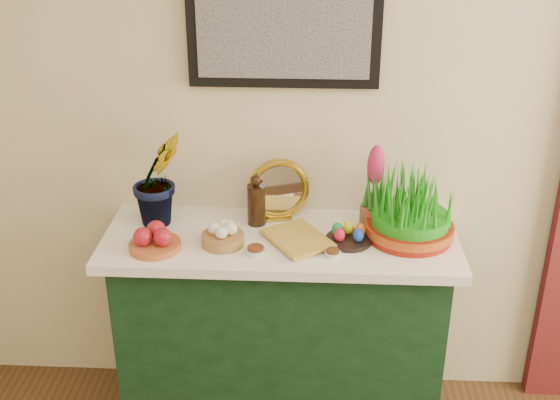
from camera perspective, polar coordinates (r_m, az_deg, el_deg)
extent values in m
cube|color=beige|center=(2.83, 6.98, 7.57)|extent=(4.00, 0.04, 2.70)
cube|color=black|center=(2.72, 0.31, 14.65)|extent=(0.74, 0.03, 0.54)
cube|color=#A5A5A5|center=(2.70, 0.29, 14.58)|extent=(0.66, 0.01, 0.46)
cube|color=#153B1E|center=(3.02, 0.05, -10.70)|extent=(1.30, 0.45, 0.85)
cube|color=white|center=(2.78, 0.05, -3.28)|extent=(1.40, 0.55, 0.04)
imported|color=#246C1F|center=(2.81, -9.95, 2.90)|extent=(0.34, 0.33, 0.52)
cylinder|color=#B0582C|center=(2.72, -10.13, -3.68)|extent=(0.26, 0.26, 0.03)
cylinder|color=#AB8245|center=(2.71, -4.67, -3.20)|extent=(0.17, 0.17, 0.04)
cylinder|color=black|center=(2.83, -1.93, -0.40)|extent=(0.07, 0.07, 0.17)
sphere|color=black|center=(2.79, -1.96, 1.60)|extent=(0.05, 0.05, 0.05)
cube|color=#B3912A|center=(2.90, -0.13, -1.43)|extent=(0.11, 0.07, 0.02)
torus|color=#B3912A|center=(2.86, -0.12, 0.89)|extent=(0.27, 0.11, 0.26)
cylinder|color=silver|center=(2.86, -0.13, 0.85)|extent=(0.20, 0.07, 0.20)
imported|color=gold|center=(2.68, -0.36, -3.64)|extent=(0.29, 0.31, 0.04)
cylinder|color=silver|center=(2.65, -2.00, -4.20)|extent=(0.08, 0.08, 0.02)
cylinder|color=#592D14|center=(2.64, -2.00, -3.92)|extent=(0.06, 0.06, 0.01)
cylinder|color=silver|center=(2.64, 4.32, -4.39)|extent=(0.06, 0.06, 0.02)
cylinder|color=#592D14|center=(2.63, 4.33, -4.14)|extent=(0.05, 0.05, 0.01)
cylinder|color=black|center=(2.74, 5.58, -3.26)|extent=(0.21, 0.21, 0.02)
ellipsoid|color=red|center=(2.69, 4.88, -2.83)|extent=(0.04, 0.04, 0.06)
ellipsoid|color=blue|center=(2.70, 6.39, -2.86)|extent=(0.04, 0.04, 0.06)
ellipsoid|color=yellow|center=(2.75, 5.59, -2.23)|extent=(0.04, 0.04, 0.06)
ellipsoid|color=#198E3A|center=(2.73, 4.67, -2.39)|extent=(0.04, 0.04, 0.06)
ellipsoid|color=#E95A1B|center=(2.74, 6.53, -2.43)|extent=(0.04, 0.04, 0.06)
cylinder|color=brown|center=(2.85, 7.54, -1.33)|extent=(0.11, 0.11, 0.09)
ellipsoid|color=#D1295F|center=(2.76, 7.80, 2.83)|extent=(0.07, 0.07, 0.17)
cylinder|color=maroon|center=(2.80, 10.45, -2.45)|extent=(0.33, 0.33, 0.06)
cylinder|color=maroon|center=(2.79, 10.47, -2.22)|extent=(0.35, 0.35, 0.03)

